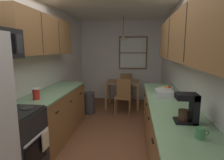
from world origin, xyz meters
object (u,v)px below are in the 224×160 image
Objects in this scene: dining_chair_near at (123,95)px; coffee_maker at (189,108)px; dining_chair_far at (126,86)px; fruit_bowl at (166,88)px; dining_table at (123,86)px; storage_canister at (36,94)px; trash_bin at (89,103)px; table_serving_bowl at (126,80)px; stove_range at (12,147)px; mug_by_coffeemaker at (200,133)px; dish_rack at (165,93)px.

coffee_maker is at bearing -72.16° from dining_chair_near.
fruit_bowl is at bearing -69.79° from dining_chair_far.
storage_canister reaches higher than dining_table.
storage_canister is 0.56× the size of coffee_maker.
dining_chair_far reaches higher than trash_bin.
dining_chair_far is 4.38× the size of table_serving_bowl.
stove_range is 4.07× the size of fruit_bowl.
trash_bin is (-0.89, -0.09, -0.22)m from dining_chair_near.
mug_by_coffeemaker is 1.88m from fruit_bowl.
storage_canister reaches higher than trash_bin.
coffee_maker is (1.75, -2.59, 0.78)m from trash_bin.
dining_table reaches higher than trash_bin.
dish_rack is at bearing -64.40° from dining_chair_near.
dining_chair_near reaches higher than trash_bin.
stove_range is 9.64× the size of mug_by_coffeemaker.
storage_canister is 2.01m from dish_rack.
trash_bin is at bearing -173.94° from dining_chair_near.
dining_table is at bearing 66.87° from storage_canister.
dish_rack is (1.96, 1.07, 0.48)m from stove_range.
storage_canister is 0.64× the size of fruit_bowl.
table_serving_bowl is at bearing -87.51° from dining_chair_far.
storage_canister is at bearing 90.50° from stove_range.
dining_chair_near is 2.42m from storage_canister.
dining_table is 2.39m from dish_rack.
dining_chair_near is 1.63× the size of trash_bin.
dish_rack is 2.37m from table_serving_bowl.
dining_chair_near is 1.85m from dish_rack.
stove_range is at bearing -179.95° from coffee_maker.
dining_table is 0.60m from dining_chair_far.
dining_chair_far is 1.57m from trash_bin.
storage_canister reaches higher than table_serving_bowl.
trash_bin is 3.21× the size of storage_canister.
storage_canister is at bearing -113.13° from dining_table.
dining_chair_far is at bearing 101.55° from mug_by_coffeemaker.
dining_table is at bearing 105.73° from coffee_maker.
fruit_bowl is (0.86, -2.34, 0.44)m from dining_chair_far.
storage_canister is at bearing -98.70° from trash_bin.
dining_chair_far is at bearing 105.40° from dish_rack.
trash_bin is at bearing -140.50° from dining_table.
storage_canister is 2.95m from table_serving_bowl.
fruit_bowl reaches higher than dining_chair_far.
dining_chair_far is 3.48m from storage_canister.
stove_range is 5.35× the size of table_serving_bowl.
storage_canister is 1.51× the size of mug_by_coffeemaker.
dining_table is at bearing 117.84° from fruit_bowl.
table_serving_bowl is (0.03, 0.62, 0.27)m from dining_chair_near.
stove_range is 3.54m from table_serving_bowl.
table_serving_bowl is at bearing 38.03° from trash_bin.
dish_rack reaches higher than table_serving_bowl.
dining_chair_far reaches higher than dining_table.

